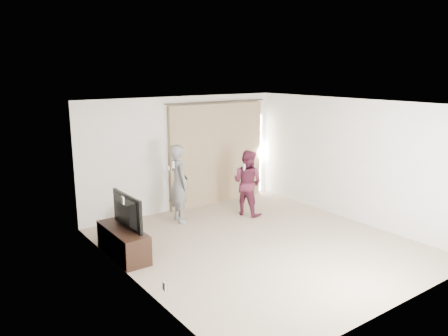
{
  "coord_description": "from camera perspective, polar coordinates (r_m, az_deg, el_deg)",
  "views": [
    {
      "loc": [
        -5.0,
        -5.77,
        3.16
      ],
      "look_at": [
        0.03,
        1.2,
        1.24
      ],
      "focal_mm": 35.0,
      "sensor_mm": 36.0,
      "label": 1
    }
  ],
  "objects": [
    {
      "name": "wall_back",
      "position": [
        10.05,
        -5.31,
        1.9
      ],
      "size": [
        5.0,
        0.04,
        2.6
      ],
      "primitive_type": "cube",
      "color": "silver",
      "rests_on": "ground"
    },
    {
      "name": "ceiling",
      "position": [
        7.65,
        5.15,
        8.37
      ],
      "size": [
        5.0,
        5.5,
        0.01
      ],
      "primitive_type": "cube",
      "color": "silver",
      "rests_on": "wall_back"
    },
    {
      "name": "wall_left",
      "position": [
        6.55,
        -11.89,
        -4.16
      ],
      "size": [
        0.04,
        5.5,
        2.6
      ],
      "color": "silver",
      "rests_on": "ground"
    },
    {
      "name": "tv_console",
      "position": [
        7.87,
        -13.02,
        -9.42
      ],
      "size": [
        0.45,
        1.31,
        0.51
      ],
      "primitive_type": "cube",
      "color": "black",
      "rests_on": "ground"
    },
    {
      "name": "scratching_post",
      "position": [
        9.31,
        -13.04,
        -6.44
      ],
      "size": [
        0.32,
        0.32,
        0.43
      ],
      "color": "tan",
      "rests_on": "ground"
    },
    {
      "name": "person_man",
      "position": [
        9.24,
        -5.92,
        -2.02
      ],
      "size": [
        0.49,
        0.66,
        1.67
      ],
      "color": "slate",
      "rests_on": "ground"
    },
    {
      "name": "curtain",
      "position": [
        10.5,
        -0.81,
        1.88
      ],
      "size": [
        2.8,
        0.11,
        2.46
      ],
      "color": "tan",
      "rests_on": "ground"
    },
    {
      "name": "floor",
      "position": [
        8.26,
        4.79,
        -9.92
      ],
      "size": [
        5.5,
        5.5,
        0.0
      ],
      "primitive_type": "plane",
      "color": "tan",
      "rests_on": "ground"
    },
    {
      "name": "person_woman",
      "position": [
        9.68,
        3.09,
        -1.92
      ],
      "size": [
        0.76,
        0.86,
        1.46
      ],
      "color": "#551D31",
      "rests_on": "ground"
    },
    {
      "name": "tv",
      "position": [
        7.68,
        -13.22,
        -5.61
      ],
      "size": [
        0.16,
        1.04,
        0.59
      ],
      "primitive_type": "imported",
      "rotation": [
        0.0,
        0.0,
        1.6
      ],
      "color": "black",
      "rests_on": "tv_console"
    }
  ]
}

